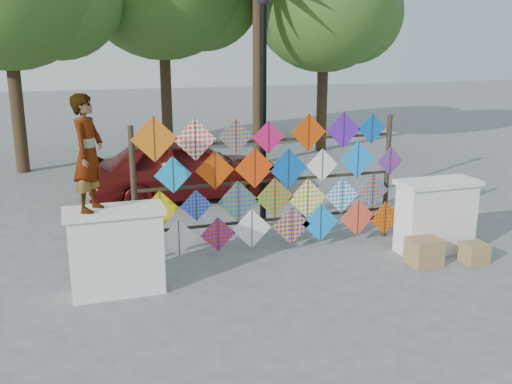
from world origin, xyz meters
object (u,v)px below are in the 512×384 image
at_px(sedan, 185,167).
at_px(kite_rack, 275,184).
at_px(vendor_woman, 88,153).
at_px(lamppost, 263,90).

bearing_deg(sedan, kite_rack, -168.71).
distance_m(vendor_woman, lamppost, 4.00).
distance_m(kite_rack, vendor_woman, 3.32).
bearing_deg(sedan, vendor_woman, 154.87).
distance_m(sedan, lamppost, 3.43).
height_order(sedan, lamppost, lamppost).
relative_size(kite_rack, vendor_woman, 3.04).
bearing_deg(kite_rack, sedan, 101.08).
height_order(kite_rack, sedan, kite_rack).
bearing_deg(kite_rack, vendor_woman, -163.13).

